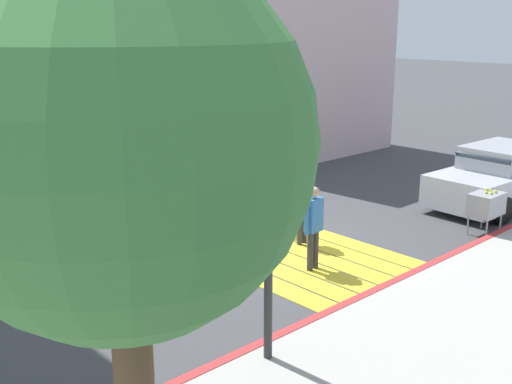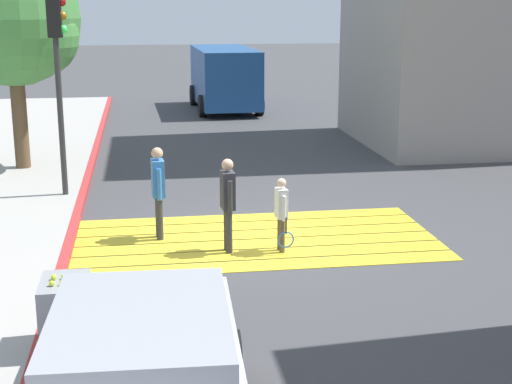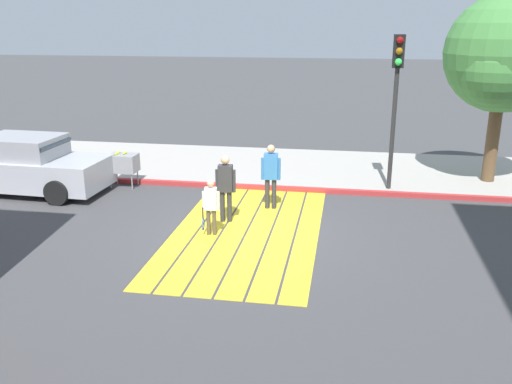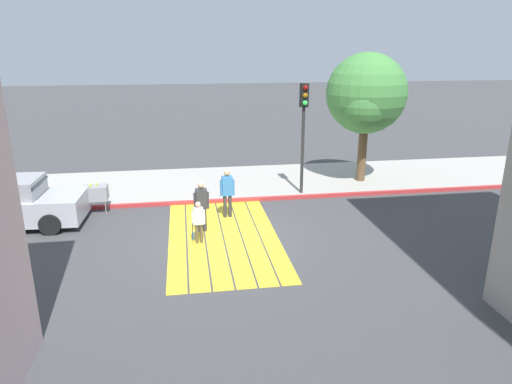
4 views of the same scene
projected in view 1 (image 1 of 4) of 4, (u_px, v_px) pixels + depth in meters
name	position (u px, v px, depth m)	size (l,w,h in m)	color
ground_plane	(264.00, 244.00, 13.50)	(120.00, 120.00, 0.00)	#424244
crosswalk_stripes	(264.00, 243.00, 13.50)	(6.40, 3.25, 0.01)	yellow
curb_painted	(389.00, 286.00, 11.19)	(0.16, 40.00, 0.13)	#BC3333
building_far_south	(252.00, 45.00, 23.41)	(8.00, 7.04, 7.54)	beige
car_parked_near_curb	(499.00, 178.00, 16.16)	(2.12, 4.37, 1.57)	silver
traffic_light_corner	(268.00, 152.00, 7.97)	(0.39, 0.28, 4.24)	#2D2D2D
street_tree	(120.00, 151.00, 5.11)	(3.20, 3.20, 5.32)	brown
tennis_ball_cart	(486.00, 204.00, 13.97)	(0.56, 0.80, 1.02)	#99999E
pedestrian_adult_lead	(314.00, 222.00, 11.85)	(0.24, 0.49, 1.66)	#333338
pedestrian_adult_trailing	(303.00, 202.00, 13.25)	(0.23, 0.47, 1.61)	#333338
pedestrian_child_with_racket	(278.00, 202.00, 14.03)	(0.29, 0.40, 1.28)	brown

